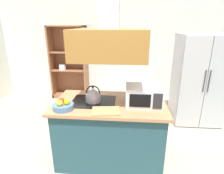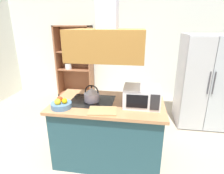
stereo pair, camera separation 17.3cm
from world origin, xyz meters
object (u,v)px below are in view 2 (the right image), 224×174
dish_cabinet (75,66)px  fruit_bowl (61,104)px  cutting_board (103,111)px  microwave (142,96)px  refrigerator (204,81)px  kettle (92,94)px

dish_cabinet → fruit_bowl: size_ratio=7.22×
cutting_board → fruit_bowl: (-0.54, 0.03, 0.04)m
cutting_board → microwave: size_ratio=0.74×
cutting_board → microwave: microwave is taller
refrigerator → fruit_bowl: bearing=-144.2°
kettle → fruit_bowl: kettle is taller
kettle → cutting_board: size_ratio=0.68×
fruit_bowl → refrigerator: bearing=35.8°
fruit_bowl → cutting_board: bearing=-2.7°
refrigerator → microwave: bearing=-131.0°
dish_cabinet → kettle: 2.66m
dish_cabinet → fruit_bowl: (0.77, -2.68, 0.11)m
kettle → microwave: size_ratio=0.51×
refrigerator → fruit_bowl: refrigerator is taller
kettle → cutting_board: bearing=-54.4°
microwave → fruit_bowl: size_ratio=1.76×
kettle → fruit_bowl: bearing=-141.1°
cutting_board → dish_cabinet: bearing=115.8°
cutting_board → fruit_bowl: size_ratio=1.30×
refrigerator → microwave: size_ratio=3.80×
refrigerator → kettle: (-1.86, -1.31, 0.12)m
microwave → refrigerator: bearing=49.0°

